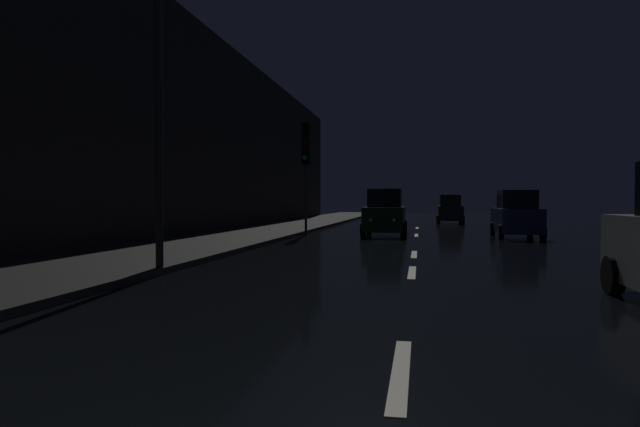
% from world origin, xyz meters
% --- Properties ---
extents(ground, '(27.01, 84.00, 0.02)m').
position_xyz_m(ground, '(0.00, 24.50, -0.01)').
color(ground, black).
extents(sidewalk_left, '(4.40, 84.00, 0.15)m').
position_xyz_m(sidewalk_left, '(-7.31, 24.50, 0.07)').
color(sidewalk_left, '#33302D').
rests_on(sidewalk_left, ground).
extents(building_facade_left, '(0.80, 63.00, 9.56)m').
position_xyz_m(building_facade_left, '(-9.91, 21.00, 4.78)').
color(building_facade_left, '#2D2B28').
rests_on(building_facade_left, ground).
extents(lane_centerline, '(0.16, 29.51, 0.01)m').
position_xyz_m(lane_centerline, '(0.00, 16.25, 0.01)').
color(lane_centerline, beige).
rests_on(lane_centerline, ground).
extents(traffic_light_far_left, '(0.34, 0.47, 5.11)m').
position_xyz_m(traffic_light_far_left, '(-5.01, 23.23, 3.73)').
color(traffic_light_far_left, '#38383A').
rests_on(traffic_light_far_left, ground).
extents(streetlamp_overhead, '(1.70, 0.44, 6.62)m').
position_xyz_m(streetlamp_overhead, '(-4.72, 8.89, 4.44)').
color(streetlamp_overhead, '#2D2D30').
rests_on(streetlamp_overhead, ground).
extents(car_approaching_headlights, '(1.91, 4.14, 2.08)m').
position_xyz_m(car_approaching_headlights, '(-1.40, 23.55, 0.95)').
color(car_approaching_headlights, '#0F3819').
rests_on(car_approaching_headlights, ground).
extents(car_parked_right_far, '(1.83, 3.97, 2.00)m').
position_xyz_m(car_parked_right_far, '(4.21, 23.00, 0.91)').
color(car_parked_right_far, '#141E51').
rests_on(car_parked_right_far, ground).
extents(car_distant_taillights, '(1.79, 3.88, 1.95)m').
position_xyz_m(car_distant_taillights, '(2.19, 37.96, 0.89)').
color(car_distant_taillights, black).
rests_on(car_distant_taillights, ground).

